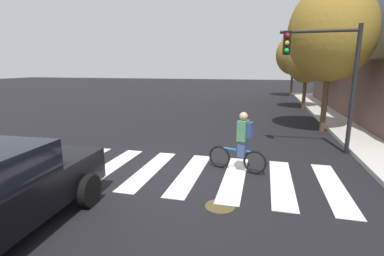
{
  "coord_description": "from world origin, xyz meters",
  "views": [
    {
      "loc": [
        2.57,
        -7.18,
        2.89
      ],
      "look_at": [
        0.57,
        0.74,
        1.13
      ],
      "focal_mm": 26.68,
      "sensor_mm": 36.0,
      "label": 1
    }
  ],
  "objects_px": {
    "manhole_cover": "(220,206)",
    "cyclist": "(241,142)",
    "traffic_light_near": "(328,67)",
    "street_tree_near": "(331,33)",
    "street_tree_far": "(294,55)",
    "fire_hydrant": "(369,119)",
    "street_tree_mid": "(307,59)"
  },
  "relations": [
    {
      "from": "cyclist",
      "to": "street_tree_near",
      "type": "distance_m",
      "value": 7.64
    },
    {
      "from": "traffic_light_near",
      "to": "street_tree_near",
      "type": "bearing_deg",
      "value": 79.12
    },
    {
      "from": "manhole_cover",
      "to": "traffic_light_near",
      "type": "height_order",
      "value": "traffic_light_near"
    },
    {
      "from": "cyclist",
      "to": "traffic_light_near",
      "type": "distance_m",
      "value": 4.12
    },
    {
      "from": "street_tree_near",
      "to": "street_tree_far",
      "type": "bearing_deg",
      "value": 90.13
    },
    {
      "from": "manhole_cover",
      "to": "traffic_light_near",
      "type": "distance_m",
      "value": 6.19
    },
    {
      "from": "traffic_light_near",
      "to": "manhole_cover",
      "type": "bearing_deg",
      "value": -120.11
    },
    {
      "from": "traffic_light_near",
      "to": "fire_hydrant",
      "type": "relative_size",
      "value": 5.38
    },
    {
      "from": "traffic_light_near",
      "to": "street_tree_mid",
      "type": "distance_m",
      "value": 11.01
    },
    {
      "from": "fire_hydrant",
      "to": "street_tree_mid",
      "type": "height_order",
      "value": "street_tree_mid"
    },
    {
      "from": "cyclist",
      "to": "street_tree_mid",
      "type": "relative_size",
      "value": 0.34
    },
    {
      "from": "cyclist",
      "to": "fire_hydrant",
      "type": "distance_m",
      "value": 8.59
    },
    {
      "from": "traffic_light_near",
      "to": "street_tree_far",
      "type": "relative_size",
      "value": 0.71
    },
    {
      "from": "manhole_cover",
      "to": "street_tree_near",
      "type": "height_order",
      "value": "street_tree_near"
    },
    {
      "from": "manhole_cover",
      "to": "cyclist",
      "type": "bearing_deg",
      "value": 83.56
    },
    {
      "from": "cyclist",
      "to": "street_tree_near",
      "type": "height_order",
      "value": "street_tree_near"
    },
    {
      "from": "traffic_light_near",
      "to": "fire_hydrant",
      "type": "xyz_separation_m",
      "value": [
        2.77,
        4.2,
        -2.33
      ]
    },
    {
      "from": "manhole_cover",
      "to": "cyclist",
      "type": "distance_m",
      "value": 2.36
    },
    {
      "from": "manhole_cover",
      "to": "cyclist",
      "type": "relative_size",
      "value": 0.38
    },
    {
      "from": "street_tree_near",
      "to": "street_tree_far",
      "type": "height_order",
      "value": "street_tree_near"
    },
    {
      "from": "street_tree_far",
      "to": "fire_hydrant",
      "type": "bearing_deg",
      "value": -82.1
    },
    {
      "from": "traffic_light_near",
      "to": "street_tree_mid",
      "type": "height_order",
      "value": "street_tree_mid"
    },
    {
      "from": "fire_hydrant",
      "to": "traffic_light_near",
      "type": "bearing_deg",
      "value": -123.45
    },
    {
      "from": "fire_hydrant",
      "to": "street_tree_mid",
      "type": "bearing_deg",
      "value": 106.67
    },
    {
      "from": "manhole_cover",
      "to": "street_tree_far",
      "type": "xyz_separation_m",
      "value": [
        3.39,
        24.42,
        4.01
      ]
    },
    {
      "from": "cyclist",
      "to": "traffic_light_near",
      "type": "bearing_deg",
      "value": 45.63
    },
    {
      "from": "street_tree_near",
      "to": "street_tree_mid",
      "type": "relative_size",
      "value": 1.26
    },
    {
      "from": "street_tree_far",
      "to": "cyclist",
      "type": "bearing_deg",
      "value": -98.04
    },
    {
      "from": "cyclist",
      "to": "street_tree_mid",
      "type": "height_order",
      "value": "street_tree_mid"
    },
    {
      "from": "street_tree_near",
      "to": "street_tree_far",
      "type": "relative_size",
      "value": 1.07
    },
    {
      "from": "cyclist",
      "to": "traffic_light_near",
      "type": "relative_size",
      "value": 0.4
    },
    {
      "from": "street_tree_mid",
      "to": "street_tree_far",
      "type": "distance_m",
      "value": 8.71
    }
  ]
}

